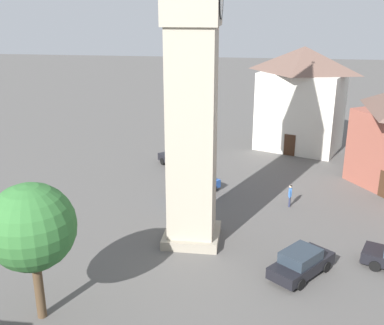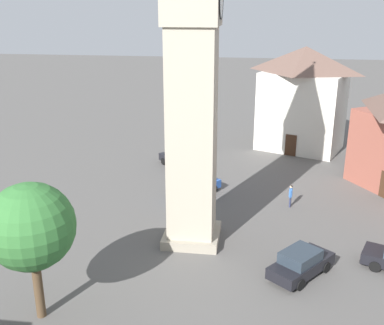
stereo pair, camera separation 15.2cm
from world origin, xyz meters
name	(u,v)px [view 1 (the left image)]	position (x,y,z in m)	size (l,w,h in m)	color
ground_plane	(192,239)	(0.00, 0.00, 0.00)	(200.00, 200.00, 0.00)	#565451
clock_tower	(192,16)	(0.00, 0.00, 13.53)	(4.13, 4.13, 23.07)	gray
car_blue_kerb	(195,185)	(7.27, 0.75, 0.76)	(4.28, 3.89, 1.53)	#2D5BB7
car_silver_kerb	(301,263)	(-3.18, -6.46, 0.76)	(4.26, 3.91, 1.53)	black
car_green_alley	(177,159)	(13.31, 3.13, 0.76)	(4.20, 4.00, 1.53)	black
pedestrian	(290,194)	(5.91, -6.42, 1.01)	(0.55, 0.28, 1.69)	#2D3351
tree	(31,227)	(-8.48, 6.09, 4.73)	(4.03, 4.03, 6.78)	brown
building_terrace_right	(301,98)	(20.60, -8.12, 5.18)	(8.33, 9.66, 10.18)	silver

